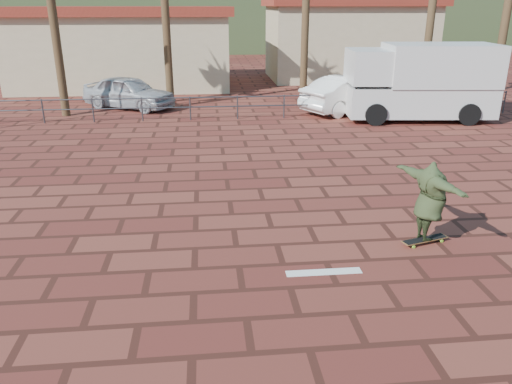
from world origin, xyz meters
TOP-DOWN VIEW (x-y plane):
  - ground at (0.00, 0.00)m, footprint 120.00×120.00m
  - paint_stripe at (0.70, -1.20)m, footprint 1.40×0.22m
  - guardrail at (0.00, 12.00)m, footprint 24.06×0.06m
  - building_west at (-6.00, 22.00)m, footprint 12.60×7.60m
  - building_east at (8.00, 24.00)m, footprint 10.60×6.60m
  - hill_front at (0.00, 50.00)m, footprint 70.00×18.00m
  - hill_back at (-22.00, 56.00)m, footprint 35.00×14.00m
  - longboard at (3.03, -0.25)m, footprint 1.05×0.50m
  - skateboarder at (3.03, -0.25)m, footprint 1.08×2.12m
  - campervan at (7.63, 11.23)m, footprint 6.20×3.12m
  - car_silver at (-4.91, 14.90)m, footprint 4.72×3.73m
  - car_white at (5.25, 13.00)m, footprint 5.12×3.77m
  - street_sign at (9.02, 10.75)m, footprint 0.47×0.13m

SIDE VIEW (x-z plane):
  - ground at x=0.00m, z-range 0.00..0.00m
  - paint_stripe at x=0.70m, z-range 0.00..0.01m
  - longboard at x=3.03m, z-range 0.03..0.13m
  - guardrail at x=0.00m, z-range 0.18..1.18m
  - car_silver at x=-4.91m, z-range 0.00..1.51m
  - car_white at x=5.25m, z-range 0.00..1.61m
  - skateboarder at x=3.03m, z-range 0.10..1.76m
  - street_sign at x=9.02m, z-range 0.46..2.79m
  - campervan at x=7.63m, z-range 0.08..3.18m
  - building_west at x=-6.00m, z-range 0.03..4.53m
  - building_east at x=8.00m, z-range 0.04..5.04m
  - hill_front at x=0.00m, z-range 0.00..6.00m
  - hill_back at x=-22.00m, z-range 0.00..8.00m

